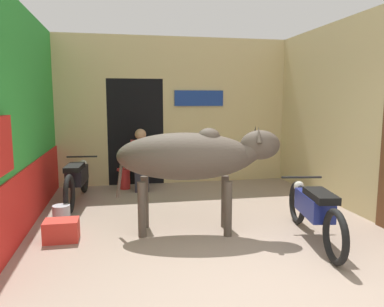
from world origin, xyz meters
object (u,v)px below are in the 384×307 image
Objects in this scene: motorcycle_near at (314,209)px; crate at (61,230)px; shopkeeper_seated at (141,158)px; plastic_stool at (125,178)px; motorcycle_far at (77,178)px; cow at (193,157)px; bucket at (61,214)px.

motorcycle_near reaches higher than crate.
shopkeeper_seated reaches higher than motorcycle_near.
plastic_stool is at bearing 147.16° from shopkeeper_seated.
motorcycle_far is 1.67× the size of shopkeeper_seated.
cow is 1.13× the size of motorcycle_near.
bucket is (-0.13, -1.14, -0.31)m from motorcycle_far.
shopkeeper_seated is (-0.56, 2.60, -0.40)m from cow.
cow is 3.07m from plastic_stool.
plastic_stool is 2.25m from bucket.
shopkeeper_seated is 2.30m from bucket.
motorcycle_near is at bearing -57.88° from shopkeeper_seated.
motorcycle_far is 1.96m from crate.
motorcycle_far is 1.39m from shopkeeper_seated.
motorcycle_far is (-1.75, 1.92, -0.63)m from cow.
cow is at bearing -47.72° from motorcycle_far.
motorcycle_near is 7.84× the size of bucket.
cow is at bearing 156.25° from motorcycle_near.
bucket is (-3.36, 1.44, -0.30)m from motorcycle_near.
motorcycle_far is 1.25m from plastic_stool.
cow is 5.23× the size of crate.
crate is at bearing -179.61° from cow.
shopkeeper_seated is 2.96× the size of plastic_stool.
cow reaches higher than motorcycle_far.
cow reaches higher than plastic_stool.
shopkeeper_seated reaches higher than crate.
motorcycle_near is at bearing -23.21° from bucket.
motorcycle_far is 1.18m from bucket.
cow is 1.09× the size of motorcycle_far.
motorcycle_near is at bearing -55.59° from plastic_stool.
plastic_stool is at bearing 64.02° from bucket.
motorcycle_near is 4.13m from motorcycle_far.
shopkeeper_seated reaches higher than bucket.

